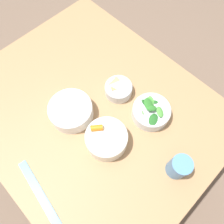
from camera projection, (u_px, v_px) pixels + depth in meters
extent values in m
plane|color=brown|center=(100.00, 152.00, 1.59)|extent=(10.00, 10.00, 0.00)
cube|color=#99724C|center=(91.00, 109.00, 0.92)|extent=(1.05, 0.87, 0.03)
cube|color=olive|center=(202.00, 149.00, 1.23)|extent=(0.06, 0.06, 0.72)
cube|color=olive|center=(91.00, 55.00, 1.51)|extent=(0.06, 0.06, 0.72)
cylinder|color=silver|center=(107.00, 139.00, 0.82)|extent=(0.16, 0.16, 0.06)
torus|color=silver|center=(106.00, 136.00, 0.79)|extent=(0.16, 0.16, 0.01)
cylinder|color=orange|center=(107.00, 135.00, 0.81)|extent=(0.05, 0.06, 0.02)
cylinder|color=orange|center=(113.00, 128.00, 0.82)|extent=(0.02, 0.05, 0.02)
cylinder|color=orange|center=(107.00, 142.00, 0.80)|extent=(0.02, 0.04, 0.02)
cylinder|color=orange|center=(97.00, 128.00, 0.80)|extent=(0.04, 0.05, 0.02)
cylinder|color=silver|center=(151.00, 112.00, 0.87)|extent=(0.15, 0.15, 0.05)
torus|color=silver|center=(152.00, 110.00, 0.85)|extent=(0.15, 0.15, 0.01)
ellipsoid|color=#2D7028|center=(152.00, 108.00, 0.83)|extent=(0.04, 0.04, 0.02)
ellipsoid|color=#2D7028|center=(149.00, 105.00, 0.84)|extent=(0.07, 0.07, 0.03)
ellipsoid|color=#235B23|center=(156.00, 101.00, 0.88)|extent=(0.04, 0.05, 0.04)
ellipsoid|color=#3D8433|center=(149.00, 101.00, 0.86)|extent=(0.04, 0.03, 0.02)
ellipsoid|color=#4C933D|center=(140.00, 113.00, 0.85)|extent=(0.04, 0.02, 0.04)
ellipsoid|color=#235B23|center=(150.00, 122.00, 0.84)|extent=(0.05, 0.05, 0.03)
ellipsoid|color=#4C933D|center=(149.00, 101.00, 0.87)|extent=(0.06, 0.06, 0.04)
ellipsoid|color=#235B23|center=(153.00, 120.00, 0.83)|extent=(0.05, 0.06, 0.02)
ellipsoid|color=#4C933D|center=(160.00, 112.00, 0.84)|extent=(0.06, 0.05, 0.02)
ellipsoid|color=#235B23|center=(145.00, 103.00, 0.86)|extent=(0.04, 0.03, 0.03)
cylinder|color=white|center=(71.00, 111.00, 0.87)|extent=(0.17, 0.17, 0.06)
torus|color=white|center=(70.00, 108.00, 0.84)|extent=(0.17, 0.17, 0.01)
cylinder|color=brown|center=(72.00, 112.00, 0.88)|extent=(0.16, 0.16, 0.03)
ellipsoid|color=#A36B4C|center=(74.00, 119.00, 0.84)|extent=(0.01, 0.01, 0.01)
ellipsoid|color=#AD7551|center=(73.00, 94.00, 0.89)|extent=(0.01, 0.01, 0.01)
ellipsoid|color=#AD7551|center=(76.00, 97.00, 0.88)|extent=(0.01, 0.01, 0.01)
ellipsoid|color=#8E5B3D|center=(62.00, 98.00, 0.88)|extent=(0.01, 0.01, 0.01)
ellipsoid|color=#8E5B3D|center=(59.00, 111.00, 0.85)|extent=(0.01, 0.01, 0.01)
ellipsoid|color=#AD7551|center=(74.00, 127.00, 0.83)|extent=(0.01, 0.01, 0.01)
ellipsoid|color=#8E5B3D|center=(84.00, 114.00, 0.85)|extent=(0.01, 0.01, 0.01)
ellipsoid|color=#8E5B3D|center=(53.00, 107.00, 0.86)|extent=(0.01, 0.01, 0.01)
cylinder|color=beige|center=(71.00, 113.00, 0.84)|extent=(0.03, 0.03, 0.01)
cylinder|color=beige|center=(80.00, 109.00, 0.85)|extent=(0.03, 0.03, 0.01)
cylinder|color=silver|center=(118.00, 90.00, 0.92)|extent=(0.12, 0.12, 0.04)
torus|color=silver|center=(119.00, 87.00, 0.90)|extent=(0.12, 0.12, 0.01)
cube|color=tan|center=(119.00, 88.00, 0.92)|extent=(0.08, 0.08, 0.02)
cube|color=tan|center=(120.00, 84.00, 0.92)|extent=(0.07, 0.07, 0.02)
cube|color=tan|center=(116.00, 86.00, 0.91)|extent=(0.07, 0.07, 0.02)
cube|color=tan|center=(116.00, 84.00, 0.91)|extent=(0.05, 0.05, 0.02)
cube|color=#4C99E0|center=(42.00, 198.00, 0.76)|extent=(0.31, 0.07, 0.00)
cylinder|color=#4C7FB7|center=(179.00, 167.00, 0.76)|extent=(0.07, 0.07, 0.10)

